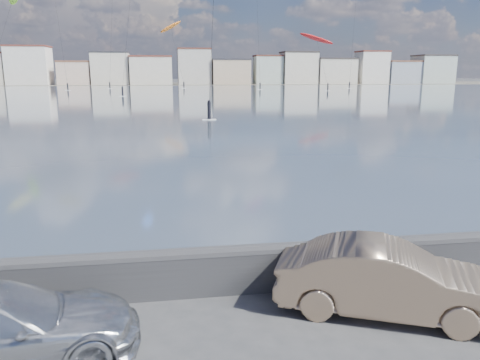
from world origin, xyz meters
The scene contains 7 objects.
bay_water centered at (0.00, 91.50, 0.01)m, with size 500.00×177.00×0.00m, color #394558.
far_shore_strip centered at (0.00, 200.00, 0.01)m, with size 500.00×60.00×0.00m, color #4C473D.
seawall centered at (0.00, 2.70, 0.58)m, with size 400.00×0.36×1.08m.
far_buildings centered at (1.31, 186.00, 6.03)m, with size 240.79×13.26×14.60m.
car_champagne centered at (3.52, 1.36, 0.71)m, with size 1.51×4.32×1.42m, color tan.
kitesurfer_12 centered at (1.66, 152.23, 18.58)m, with size 7.60×15.19×21.51m.
kitesurfer_19 centered at (40.49, 121.31, 13.54)m, with size 9.62×11.80×15.83m.
Camera 1 is at (-0.65, -6.58, 4.66)m, focal length 35.00 mm.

